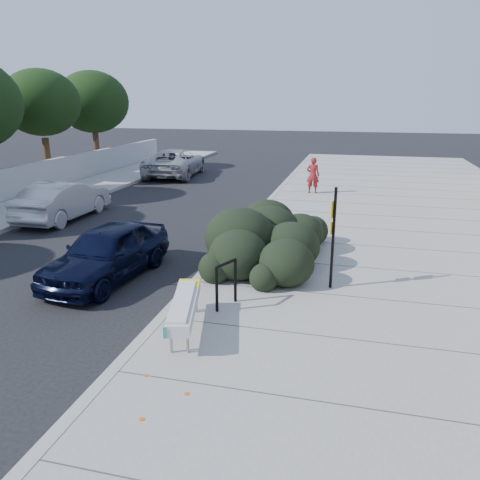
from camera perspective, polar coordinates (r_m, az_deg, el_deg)
The scene contains 14 objects.
ground at distance 9.80m, azimuth -9.54°, elevation -10.05°, with size 120.00×120.00×0.00m, color black.
sidewalk_near at distance 13.80m, azimuth 21.48°, elevation -2.60°, with size 11.20×50.00×0.15m, color gray.
curb_near at distance 14.14m, azimuth -1.56°, elevation -0.90°, with size 0.22×50.00×0.17m, color #9E9E99.
curb_far at distance 17.95m, azimuth -26.99°, elevation 1.09°, with size 0.22×50.00×0.17m, color #9E9E99.
tree_far_e at distance 27.26m, azimuth -23.10°, elevation 15.13°, with size 4.00×4.00×5.90m.
tree_far_f at distance 31.42m, azimuth -17.53°, elevation 15.74°, with size 4.40×4.40×6.07m.
bench at distance 8.93m, azimuth -6.82°, elevation -7.99°, with size 0.92×2.19×0.64m.
bike_rack at distance 9.84m, azimuth -1.69°, elevation -4.88°, with size 0.31×0.64×1.00m.
sign_post at distance 10.79m, azimuth 11.26°, elevation 1.01°, with size 0.12×0.27×2.38m.
hedge at distance 12.74m, azimuth 3.87°, elevation 1.39°, with size 2.28×4.57×1.71m, color black.
sedan_navy at distance 12.21m, azimuth -15.89°, elevation -1.45°, with size 1.64×4.07×1.39m, color black.
wagon_silver at distance 18.87m, azimuth -20.72°, elevation 4.55°, with size 1.53×4.40×1.45m, color #A6A6AB.
suv_silver at distance 28.09m, azimuth -7.93°, elevation 9.33°, with size 2.63×5.70×1.59m, color #AAAEB0.
pedestrian at distance 22.18m, azimuth 8.87°, elevation 7.81°, with size 0.61×0.40×1.66m, color maroon.
Camera 1 is at (3.64, -7.96, 4.40)m, focal length 35.00 mm.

